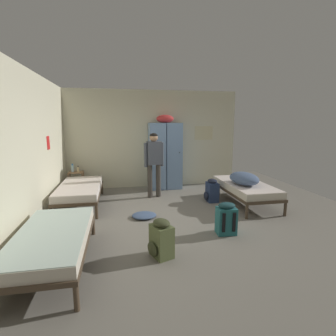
% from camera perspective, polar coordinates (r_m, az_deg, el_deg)
% --- Properties ---
extents(ground_plane, '(8.21, 8.21, 0.00)m').
position_cam_1_polar(ground_plane, '(5.32, 0.53, -10.62)').
color(ground_plane, slate).
extents(room_backdrop, '(4.96, 5.19, 2.76)m').
position_cam_1_polar(room_backdrop, '(6.18, -13.28, 5.20)').
color(room_backdrop, beige).
rests_on(room_backdrop, ground_plane).
extents(locker_bank, '(0.90, 0.55, 2.07)m').
position_cam_1_polar(locker_bank, '(7.33, -0.65, 2.99)').
color(locker_bank, '#7A9ECC').
rests_on(locker_bank, ground_plane).
extents(shelf_unit, '(0.38, 0.30, 0.57)m').
position_cam_1_polar(shelf_unit, '(7.35, -19.49, -2.52)').
color(shelf_unit, '#99704C').
rests_on(shelf_unit, ground_plane).
extents(bed_left_front, '(0.90, 1.90, 0.49)m').
position_cam_1_polar(bed_left_front, '(3.81, -24.06, -14.07)').
color(bed_left_front, '#473828').
rests_on(bed_left_front, ground_plane).
extents(bed_right, '(0.90, 1.90, 0.49)m').
position_cam_1_polar(bed_right, '(6.28, 16.55, -4.12)').
color(bed_right, '#473828').
rests_on(bed_right, ground_plane).
extents(bed_left_rear, '(0.90, 1.90, 0.49)m').
position_cam_1_polar(bed_left_rear, '(6.20, -18.77, -4.44)').
color(bed_left_rear, '#473828').
rests_on(bed_left_rear, ground_plane).
extents(bedding_heap, '(0.58, 0.86, 0.27)m').
position_cam_1_polar(bedding_heap, '(6.10, 16.35, -2.20)').
color(bedding_heap, slate).
rests_on(bedding_heap, bed_right).
extents(person_traveler, '(0.50, 0.27, 1.61)m').
position_cam_1_polar(person_traveler, '(6.44, -3.11, 1.97)').
color(person_traveler, '#3D3833').
rests_on(person_traveler, ground_plane).
extents(water_bottle, '(0.07, 0.07, 0.22)m').
position_cam_1_polar(water_bottle, '(7.33, -20.23, -0.05)').
color(water_bottle, '#B2DBEA').
rests_on(water_bottle, shelf_unit).
extents(lotion_bottle, '(0.06, 0.06, 0.16)m').
position_cam_1_polar(lotion_bottle, '(7.25, -19.13, -0.28)').
color(lotion_bottle, beige).
rests_on(lotion_bottle, shelf_unit).
extents(backpack_navy, '(0.34, 0.32, 0.55)m').
position_cam_1_polar(backpack_navy, '(6.29, 9.58, -4.97)').
color(backpack_navy, navy).
rests_on(backpack_navy, ground_plane).
extents(backpack_teal, '(0.33, 0.35, 0.55)m').
position_cam_1_polar(backpack_teal, '(4.59, 12.62, -10.85)').
color(backpack_teal, '#23666B').
rests_on(backpack_teal, ground_plane).
extents(backpack_olive, '(0.40, 0.39, 0.55)m').
position_cam_1_polar(backpack_olive, '(3.78, -1.55, -15.36)').
color(backpack_olive, '#566038').
rests_on(backpack_olive, ground_plane).
extents(clothes_pile_denim, '(0.49, 0.44, 0.08)m').
position_cam_1_polar(clothes_pile_denim, '(5.29, -5.26, -10.30)').
color(clothes_pile_denim, '#42567A').
rests_on(clothes_pile_denim, ground_plane).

